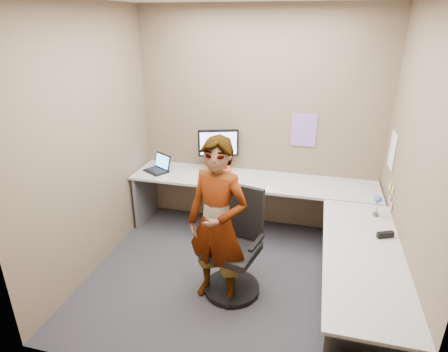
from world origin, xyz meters
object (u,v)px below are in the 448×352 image
(desk, at_px, (282,217))
(person, at_px, (217,224))
(office_chair, at_px, (235,251))
(monitor, at_px, (218,145))

(desk, xyz_separation_m, person, (-0.52, -0.69, 0.22))
(office_chair, xyz_separation_m, person, (-0.13, -0.17, 0.38))
(monitor, bearing_deg, desk, -58.03)
(monitor, distance_m, office_chair, 1.51)
(office_chair, relative_size, person, 0.65)
(office_chair, height_order, person, person)
(office_chair, distance_m, person, 0.44)
(desk, xyz_separation_m, monitor, (-0.90, 0.75, 0.49))
(office_chair, bearing_deg, person, -113.86)
(office_chair, bearing_deg, desk, 65.53)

